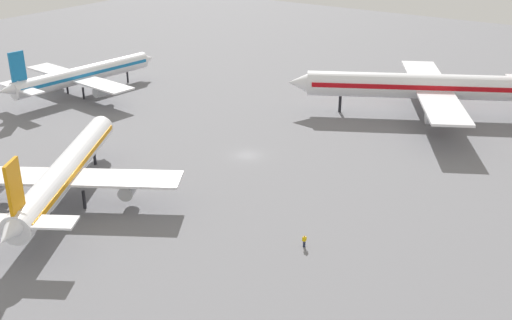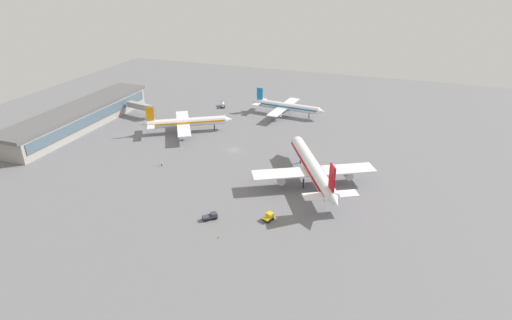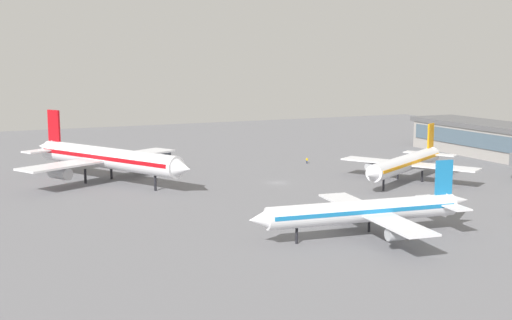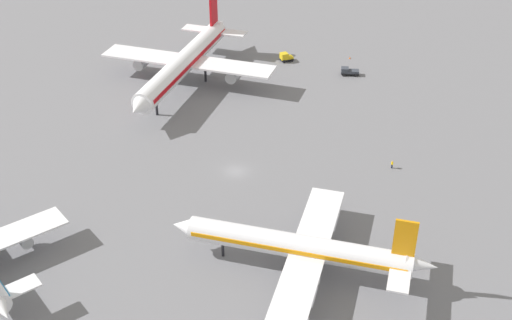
# 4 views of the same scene
# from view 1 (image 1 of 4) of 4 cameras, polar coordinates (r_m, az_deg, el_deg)

# --- Properties ---
(ground) EXTENTS (288.00, 288.00, 0.00)m
(ground) POSITION_cam_1_polar(r_m,az_deg,el_deg) (103.83, -0.86, 0.46)
(ground) COLOR slate
(airplane_at_gate) EXTENTS (32.41, 40.23, 12.24)m
(airplane_at_gate) POSITION_cam_1_polar(r_m,az_deg,el_deg) (140.54, -15.90, 7.66)
(airplane_at_gate) COLOR white
(airplane_at_gate) RESTS_ON ground
(airplane_taxiing) EXTENTS (31.60, 37.70, 12.77)m
(airplane_taxiing) POSITION_cam_1_polar(r_m,az_deg,el_deg) (90.77, -17.37, -0.97)
(airplane_taxiing) COLOR white
(airplane_taxiing) RESTS_ON ground
(airplane_distant) EXTENTS (49.11, 40.98, 16.30)m
(airplane_distant) POSITION_cam_1_polar(r_m,az_deg,el_deg) (126.01, 15.42, 6.65)
(airplane_distant) COLOR white
(airplane_distant) RESTS_ON ground
(ground_crew_worker) EXTENTS (0.54, 0.54, 1.67)m
(ground_crew_worker) POSITION_cam_1_polar(r_m,az_deg,el_deg) (77.24, 4.53, -7.54)
(ground_crew_worker) COLOR #1E2338
(ground_crew_worker) RESTS_ON ground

